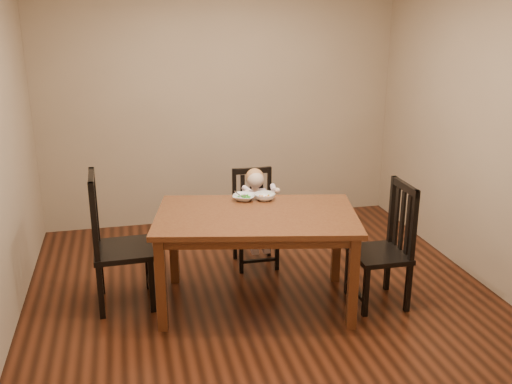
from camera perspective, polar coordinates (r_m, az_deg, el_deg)
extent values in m
cube|color=#491F0F|center=(5.01, 0.70, -10.47)|extent=(4.00, 4.00, 0.01)
cube|color=#987E60|center=(6.45, -3.56, 8.69)|extent=(4.00, 0.01, 2.70)
cube|color=#987E60|center=(2.71, 11.01, -4.76)|extent=(4.00, 0.01, 2.70)
cube|color=#987E60|center=(5.36, 22.11, 5.52)|extent=(0.01, 4.00, 2.70)
cube|color=#482111|center=(4.60, 0.03, -2.42)|extent=(1.78, 1.28, 0.04)
cube|color=#482111|center=(4.62, 0.03, -3.17)|extent=(1.62, 1.13, 0.09)
cube|color=#482111|center=(4.43, -9.47, -9.18)|extent=(0.09, 0.09, 0.76)
cube|color=#482111|center=(4.46, 9.67, -9.00)|extent=(0.09, 0.09, 0.76)
cube|color=#482111|center=(5.16, -8.23, -5.07)|extent=(0.09, 0.09, 0.76)
cube|color=#482111|center=(5.19, 8.04, -4.94)|extent=(0.09, 0.09, 0.76)
cube|color=black|center=(5.45, -0.06, -3.47)|extent=(0.41, 0.39, 0.04)
cube|color=black|center=(5.71, 1.29, -4.66)|extent=(0.04, 0.04, 0.37)
cube|color=black|center=(5.65, -2.13, -4.95)|extent=(0.04, 0.04, 0.37)
cube|color=black|center=(5.42, 2.11, -5.96)|extent=(0.04, 0.04, 0.37)
cube|color=black|center=(5.35, -1.50, -6.28)|extent=(0.04, 0.04, 0.37)
cube|color=black|center=(5.55, 1.33, -0.06)|extent=(0.04, 0.04, 0.52)
cube|color=black|center=(5.48, -2.19, -0.30)|extent=(0.04, 0.04, 0.52)
cube|color=black|center=(5.44, -0.42, 2.15)|extent=(0.38, 0.04, 0.05)
cube|color=black|center=(5.54, 0.50, -0.38)|extent=(0.04, 0.02, 0.45)
cube|color=black|center=(5.52, -0.42, -0.44)|extent=(0.04, 0.02, 0.45)
cube|color=black|center=(5.50, -1.34, -0.51)|extent=(0.04, 0.02, 0.45)
cube|color=black|center=(4.84, -13.13, -5.67)|extent=(0.48, 0.51, 0.04)
cube|color=black|center=(5.14, -15.28, -7.49)|extent=(0.05, 0.05, 0.46)
cube|color=black|center=(4.76, -15.27, -9.64)|extent=(0.05, 0.05, 0.46)
cube|color=black|center=(5.14, -10.77, -7.13)|extent=(0.05, 0.05, 0.46)
cube|color=black|center=(4.76, -10.37, -9.25)|extent=(0.05, 0.05, 0.46)
cube|color=black|center=(4.92, -15.84, -1.23)|extent=(0.05, 0.05, 0.64)
cube|color=black|center=(4.52, -15.88, -2.95)|extent=(0.05, 0.05, 0.64)
cube|color=black|center=(4.64, -16.16, 1.27)|extent=(0.05, 0.47, 0.07)
cube|color=black|center=(4.84, -15.82, -1.99)|extent=(0.02, 0.05, 0.55)
cube|color=black|center=(4.73, -15.83, -2.43)|extent=(0.02, 0.05, 0.55)
cube|color=black|center=(4.63, -15.84, -2.90)|extent=(0.02, 0.05, 0.55)
cube|color=black|center=(4.85, 12.19, -6.11)|extent=(0.43, 0.45, 0.04)
cube|color=black|center=(4.86, 14.97, -9.24)|extent=(0.04, 0.04, 0.42)
cube|color=black|center=(5.17, 13.01, -7.37)|extent=(0.04, 0.04, 0.42)
cube|color=black|center=(4.72, 10.92, -9.84)|extent=(0.04, 0.04, 0.42)
cube|color=black|center=(5.03, 9.18, -7.86)|extent=(0.04, 0.04, 0.42)
cube|color=black|center=(4.65, 15.50, -3.26)|extent=(0.04, 0.04, 0.58)
cube|color=black|center=(4.97, 13.44, -1.70)|extent=(0.04, 0.04, 0.58)
cube|color=black|center=(4.73, 14.68, 0.52)|extent=(0.04, 0.43, 0.06)
cube|color=black|center=(4.73, 14.96, -3.22)|extent=(0.02, 0.05, 0.50)
cube|color=black|center=(4.82, 14.41, -2.80)|extent=(0.02, 0.05, 0.50)
cube|color=black|center=(4.90, 13.88, -2.39)|extent=(0.02, 0.05, 0.50)
imported|color=white|center=(4.90, -1.20, -0.54)|extent=(0.25, 0.25, 0.05)
imported|color=white|center=(4.91, 0.88, -0.46)|extent=(0.21, 0.21, 0.06)
cube|color=silver|center=(4.88, -1.67, -0.32)|extent=(0.07, 0.12, 0.05)
cube|color=silver|center=(4.88, -1.67, -0.49)|extent=(0.04, 0.04, 0.01)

